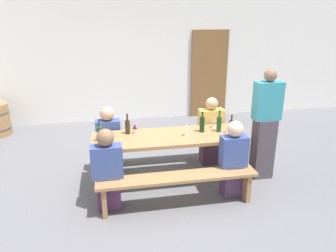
% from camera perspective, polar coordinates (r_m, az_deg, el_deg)
% --- Properties ---
extents(ground_plane, '(24.00, 24.00, 0.00)m').
position_cam_1_polar(ground_plane, '(4.93, 0.00, -9.92)').
color(ground_plane, slate).
extents(back_wall, '(14.00, 0.20, 3.20)m').
position_cam_1_polar(back_wall, '(7.66, -4.88, 13.11)').
color(back_wall, silver).
rests_on(back_wall, ground).
extents(wooden_door, '(0.90, 0.06, 2.10)m').
position_cam_1_polar(wooden_door, '(7.95, 7.42, 9.24)').
color(wooden_door, brown).
rests_on(wooden_door, ground).
extents(tasting_table, '(2.20, 0.75, 0.75)m').
position_cam_1_polar(tasting_table, '(4.64, 0.00, -2.66)').
color(tasting_table, '#9E7247').
rests_on(tasting_table, ground).
extents(bench_near, '(2.10, 0.30, 0.45)m').
position_cam_1_polar(bench_near, '(4.18, 1.79, -10.06)').
color(bench_near, '#9E7247').
rests_on(bench_near, ground).
extents(bench_far, '(2.10, 0.30, 0.45)m').
position_cam_1_polar(bench_far, '(5.38, -1.37, -3.13)').
color(bench_far, '#9E7247').
rests_on(bench_far, ground).
extents(wine_bottle_0, '(0.08, 0.08, 0.32)m').
position_cam_1_polar(wine_bottle_0, '(4.76, 6.16, 0.36)').
color(wine_bottle_0, '#143319').
rests_on(wine_bottle_0, tasting_table).
extents(wine_bottle_1, '(0.07, 0.07, 0.29)m').
position_cam_1_polar(wine_bottle_1, '(4.49, -12.20, -1.33)').
color(wine_bottle_1, '#234C2D').
rests_on(wine_bottle_1, tasting_table).
extents(wine_bottle_2, '(0.07, 0.07, 0.33)m').
position_cam_1_polar(wine_bottle_2, '(4.80, 9.18, 0.40)').
color(wine_bottle_2, '#194723').
rests_on(wine_bottle_2, tasting_table).
extents(wine_bottle_3, '(0.06, 0.06, 0.29)m').
position_cam_1_polar(wine_bottle_3, '(4.76, 11.31, -0.09)').
color(wine_bottle_3, '#332814').
rests_on(wine_bottle_3, tasting_table).
extents(wine_bottle_4, '(0.07, 0.07, 0.31)m').
position_cam_1_polar(wine_bottle_4, '(4.70, -7.28, -0.10)').
color(wine_bottle_4, '#332814').
rests_on(wine_bottle_4, tasting_table).
extents(wine_glass_0, '(0.07, 0.07, 0.17)m').
position_cam_1_polar(wine_glass_0, '(4.97, 8.24, 1.09)').
color(wine_glass_0, silver).
rests_on(wine_glass_0, tasting_table).
extents(wine_glass_1, '(0.07, 0.07, 0.19)m').
position_cam_1_polar(wine_glass_1, '(4.50, 10.75, -0.87)').
color(wine_glass_1, silver).
rests_on(wine_glass_1, tasting_table).
extents(wine_glass_2, '(0.08, 0.08, 0.18)m').
position_cam_1_polar(wine_glass_2, '(4.59, 3.30, -0.22)').
color(wine_glass_2, silver).
rests_on(wine_glass_2, tasting_table).
extents(wine_glass_3, '(0.07, 0.07, 0.14)m').
position_cam_1_polar(wine_glass_3, '(4.71, -6.01, -0.15)').
color(wine_glass_3, silver).
rests_on(wine_glass_3, tasting_table).
extents(seated_guest_near_0, '(0.39, 0.24, 1.10)m').
position_cam_1_polar(seated_guest_near_0, '(4.15, -10.82, -8.02)').
color(seated_guest_near_0, '#56325D').
rests_on(seated_guest_near_0, ground).
extents(seated_guest_near_1, '(0.36, 0.24, 1.09)m').
position_cam_1_polar(seated_guest_near_1, '(4.46, 11.62, -6.06)').
color(seated_guest_near_1, '#503559').
rests_on(seated_guest_near_1, ground).
extents(seated_guest_far_0, '(0.38, 0.24, 1.09)m').
position_cam_1_polar(seated_guest_far_0, '(5.12, -10.61, -2.67)').
color(seated_guest_far_0, brown).
rests_on(seated_guest_far_0, ground).
extents(seated_guest_far_1, '(0.41, 0.24, 1.15)m').
position_cam_1_polar(seated_guest_far_1, '(5.37, 7.66, -1.22)').
color(seated_guest_far_1, '#553549').
rests_on(seated_guest_far_1, ground).
extents(standing_host, '(0.40, 0.24, 1.70)m').
position_cam_1_polar(standing_host, '(4.99, 17.06, -0.18)').
color(standing_host, '#494048').
rests_on(standing_host, ground).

